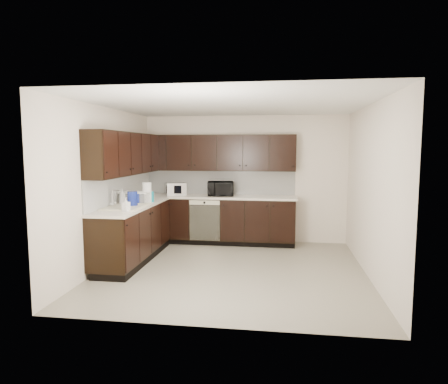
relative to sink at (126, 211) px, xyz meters
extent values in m
plane|color=gray|center=(1.68, 0.01, -0.88)|extent=(4.00, 4.00, 0.00)
plane|color=white|center=(1.68, 0.01, 1.62)|extent=(4.00, 4.00, 0.00)
cube|color=beige|center=(1.68, 2.01, 0.37)|extent=(4.00, 0.02, 2.50)
cube|color=beige|center=(-0.32, 0.01, 0.37)|extent=(0.02, 4.00, 2.50)
cube|color=beige|center=(3.68, 0.01, 0.37)|extent=(0.02, 4.00, 2.50)
cube|color=beige|center=(1.68, -1.99, 0.37)|extent=(4.00, 0.02, 2.50)
cube|color=black|center=(1.18, 1.71, -0.43)|extent=(3.00, 0.60, 0.90)
cube|color=black|center=(-0.02, 0.31, -0.43)|extent=(0.60, 2.20, 0.90)
cube|color=black|center=(1.18, 1.74, -0.83)|extent=(3.00, 0.54, 0.10)
cube|color=black|center=(0.01, 0.31, -0.83)|extent=(0.54, 2.20, 0.10)
cube|color=beige|center=(1.18, 1.71, 0.04)|extent=(3.03, 0.63, 0.04)
cube|color=beige|center=(-0.02, 0.31, 0.04)|extent=(0.63, 2.23, 0.04)
cube|color=white|center=(1.18, 2.00, 0.30)|extent=(3.00, 0.02, 0.48)
cube|color=white|center=(-0.31, 0.61, 0.30)|extent=(0.02, 2.80, 0.48)
cube|color=black|center=(1.18, 1.85, 0.89)|extent=(3.00, 0.33, 0.70)
cube|color=black|center=(-0.15, 0.45, 0.89)|extent=(0.33, 2.47, 0.70)
cube|color=beige|center=(0.98, 1.42, -0.38)|extent=(0.58, 0.02, 0.78)
cube|color=beige|center=(0.98, 1.42, -0.04)|extent=(0.58, 0.03, 0.08)
cylinder|color=black|center=(0.98, 1.40, -0.04)|extent=(0.04, 0.02, 0.04)
cube|color=beige|center=(0.00, 0.01, 0.06)|extent=(0.54, 0.82, 0.03)
cube|color=beige|center=(0.00, -0.19, -0.02)|extent=(0.42, 0.34, 0.16)
cube|color=beige|center=(0.00, 0.21, -0.02)|extent=(0.42, 0.34, 0.16)
cylinder|color=silver|center=(-0.22, 0.01, 0.19)|extent=(0.03, 0.03, 0.26)
cylinder|color=silver|center=(-0.17, 0.01, 0.31)|extent=(0.14, 0.02, 0.02)
cylinder|color=#B2B2B7|center=(0.00, -0.19, 0.01)|extent=(0.20, 0.20, 0.10)
imported|color=black|center=(1.24, 1.69, 0.20)|extent=(0.55, 0.41, 0.28)
imported|color=gray|center=(0.16, -0.40, 0.16)|extent=(0.11, 0.11, 0.20)
imported|color=gray|center=(-0.15, 0.25, 0.19)|extent=(0.13, 0.13, 0.27)
cube|color=silver|center=(0.34, 1.73, 0.18)|extent=(0.46, 0.42, 0.24)
cube|color=white|center=(-0.03, 0.50, 0.15)|extent=(0.48, 0.37, 0.18)
cylinder|color=#102398|center=(0.08, 0.07, 0.18)|extent=(0.21, 0.21, 0.24)
cylinder|color=#0C7788|center=(0.20, 0.65, 0.15)|extent=(0.11, 0.11, 0.18)
cylinder|color=white|center=(0.14, 0.60, 0.23)|extent=(0.16, 0.16, 0.34)
camera|label=1|loc=(2.41, -5.91, 0.98)|focal=32.00mm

